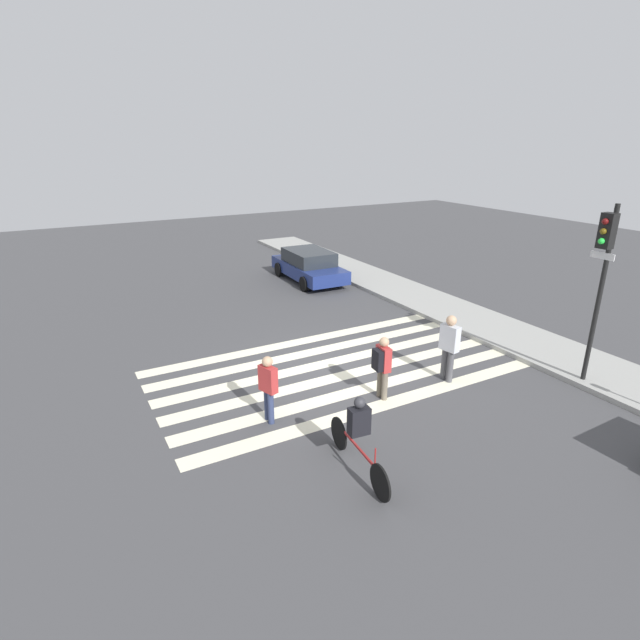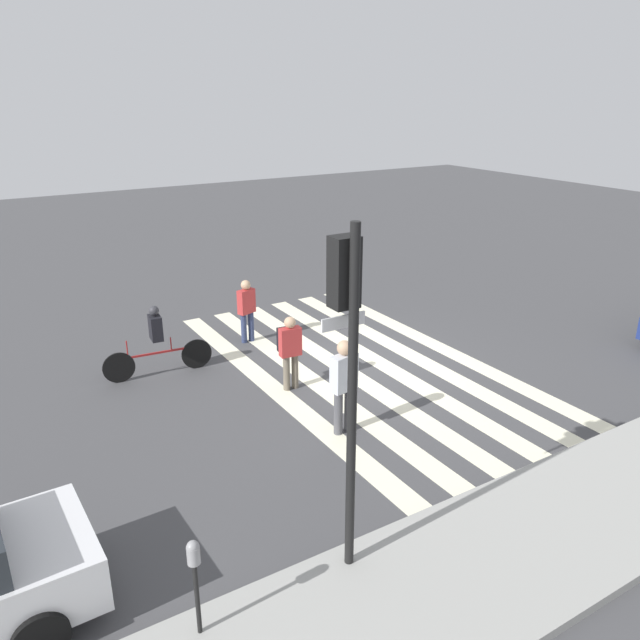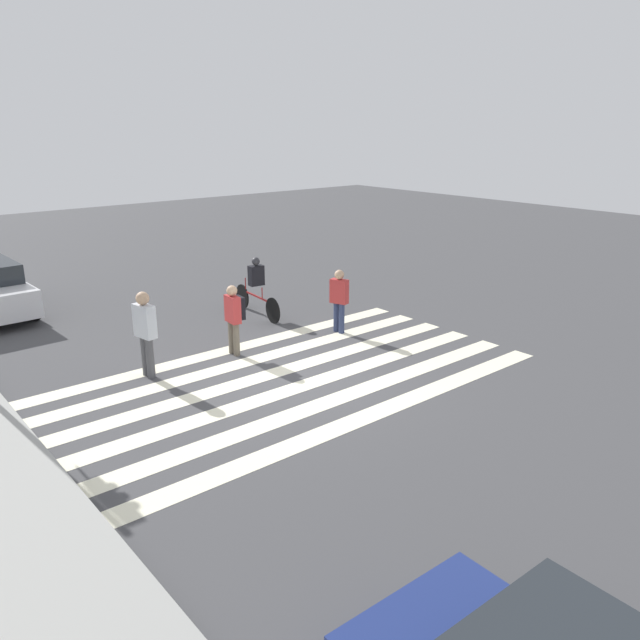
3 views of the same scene
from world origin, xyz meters
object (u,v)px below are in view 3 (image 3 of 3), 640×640
(cyclist_mid_street, at_px, (256,285))
(pedestrian_adult_yellow_jacket, at_px, (234,314))
(pedestrian_adult_tall_backpack, at_px, (339,297))
(pedestrian_adult_blue_shirt, at_px, (145,329))

(cyclist_mid_street, bearing_deg, pedestrian_adult_yellow_jacket, 141.65)
(pedestrian_adult_tall_backpack, distance_m, cyclist_mid_street, 2.66)
(pedestrian_adult_yellow_jacket, height_order, cyclist_mid_street, same)
(pedestrian_adult_tall_backpack, height_order, pedestrian_adult_blue_shirt, pedestrian_adult_blue_shirt)
(pedestrian_adult_blue_shirt, xyz_separation_m, pedestrian_adult_yellow_jacket, (-0.03, -2.13, -0.08))
(pedestrian_adult_blue_shirt, distance_m, pedestrian_adult_yellow_jacket, 2.13)
(pedestrian_adult_blue_shirt, relative_size, pedestrian_adult_yellow_jacket, 1.13)
(pedestrian_adult_blue_shirt, bearing_deg, pedestrian_adult_tall_backpack, -104.63)
(pedestrian_adult_tall_backpack, xyz_separation_m, pedestrian_adult_yellow_jacket, (0.36, 2.87, 0.04))
(pedestrian_adult_tall_backpack, bearing_deg, cyclist_mid_street, -1.52)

